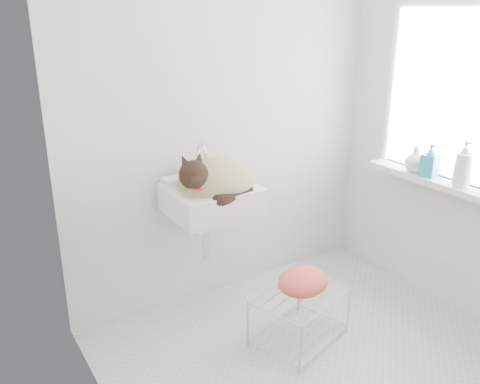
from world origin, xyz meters
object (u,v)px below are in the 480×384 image
sink (211,187)px  bottle_a (460,186)px  bottle_c (414,172)px  bottle_b (428,176)px  wire_rack (300,317)px  cat (214,180)px

sink → bottle_a: 1.47m
sink → bottle_c: size_ratio=3.04×
sink → bottle_c: (1.25, -0.43, 0.00)m
bottle_a → bottle_b: 0.23m
sink → wire_rack: size_ratio=0.99×
sink → bottle_a: bottle_a is taller
sink → bottle_a: size_ratio=2.16×
bottle_a → bottle_c: (0.00, 0.34, 0.00)m
sink → wire_rack: bearing=-62.3°
sink → cat: 0.05m
sink → bottle_b: (1.25, -0.54, 0.00)m
bottle_a → sink: bearing=148.3°
wire_rack → bottle_a: 1.22m
sink → wire_rack: 0.92m
bottle_c → wire_rack: bearing=-174.2°
cat → bottle_c: cat is taller
sink → wire_rack: sink is taller
cat → bottle_b: (1.24, -0.52, -0.04)m
bottle_b → cat: bearing=157.1°
bottle_c → bottle_b: bearing=-90.0°
bottle_a → bottle_c: size_ratio=1.41×
cat → bottle_b: size_ratio=2.42×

